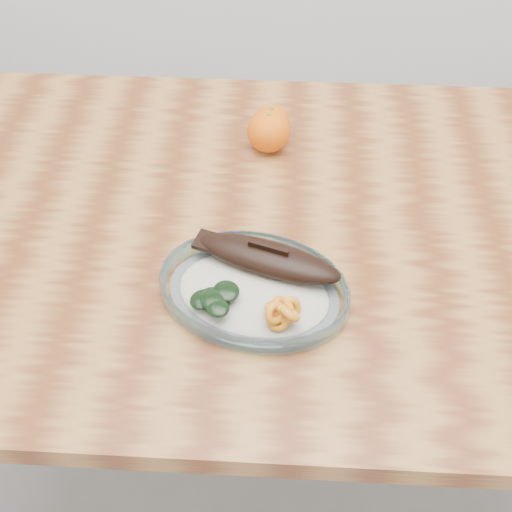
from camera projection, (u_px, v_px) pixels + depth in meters
name	position (u px, v px, depth m)	size (l,w,h in m)	color
ground	(280.00, 438.00, 1.58)	(3.00, 3.00, 0.00)	slate
dining_table	(291.00, 264.00, 1.09)	(1.20, 0.80, 0.75)	brown
plated_meal	(254.00, 287.00, 0.91)	(0.59, 0.59, 0.08)	white
orange_left	(269.00, 131.00, 1.11)	(0.07, 0.07, 0.07)	#FF4405
orange_right	(271.00, 123.00, 1.14)	(0.07, 0.07, 0.07)	#FF4405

